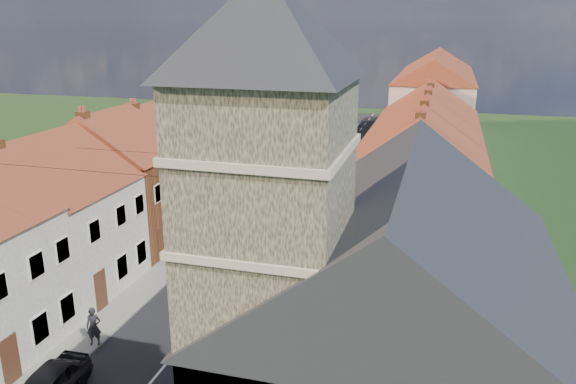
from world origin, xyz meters
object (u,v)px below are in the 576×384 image
(pedestrian_left, at_px, (94,327))
(lamppost, at_px, (205,192))
(car_distant, at_px, (347,127))
(car_mid, at_px, (203,250))
(car_far, at_px, (310,150))
(church, at_px, (382,313))

(pedestrian_left, bearing_deg, lamppost, 72.12)
(car_distant, bearing_deg, pedestrian_left, -77.00)
(car_mid, xyz_separation_m, car_distant, (1.28, 42.64, -0.05))
(car_far, distance_m, pedestrian_left, 38.37)
(car_distant, distance_m, pedestrian_left, 52.64)
(church, distance_m, car_distant, 57.86)
(car_far, xyz_separation_m, pedestrian_left, (-0.70, -38.36, 0.39))
(church, distance_m, lamppost, 21.38)
(church, distance_m, car_far, 44.42)
(church, relative_size, car_mid, 3.63)
(car_mid, relative_size, pedestrian_left, 2.33)
(car_mid, relative_size, car_far, 0.97)
(car_far, height_order, car_distant, car_distant)
(car_distant, height_order, pedestrian_left, pedestrian_left)
(lamppost, distance_m, pedestrian_left, 12.93)
(church, bearing_deg, car_far, 106.26)
(church, bearing_deg, car_mid, 131.17)
(church, bearing_deg, car_distant, 100.92)
(pedestrian_left, bearing_deg, church, -35.38)
(lamppost, xyz_separation_m, car_distant, (2.26, 39.90, -2.90))
(church, xyz_separation_m, car_distant, (-10.92, 56.58, -5.24))
(church, distance_m, car_mid, 19.24)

